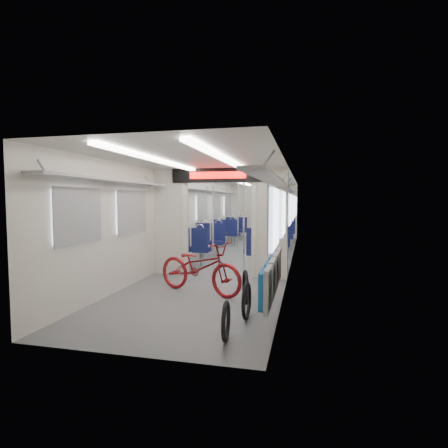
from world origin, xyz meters
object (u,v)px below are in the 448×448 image
object	(u,v)px
seat_bay_far_right	(281,229)
bicycle	(200,267)
stanchion_far_left	(238,216)
stanchion_near_right	(244,221)
seat_bay_near_right	(270,243)
seat_bay_near_left	(202,241)
seat_bay_far_left	(232,229)
stanchion_far_right	(256,215)
bike_hoop_c	(245,289)
flip_bench	(272,275)
bike_hoop_a	(226,323)
stanchion_near_left	(213,221)
bike_hoop_b	(247,303)

from	to	relation	value
seat_bay_far_right	bicycle	bearing A→B (deg)	-97.64
stanchion_far_left	stanchion_near_right	bearing A→B (deg)	-76.43
seat_bay_near_right	stanchion_far_left	size ratio (longest dim) A/B	0.90
seat_bay_near_right	seat_bay_near_left	bearing A→B (deg)	177.24
stanchion_far_left	seat_bay_near_right	bearing A→B (deg)	-56.71
seat_bay_far_left	stanchion_near_right	bearing A→B (deg)	-74.89
stanchion_far_right	bike_hoop_c	bearing A→B (deg)	-83.74
flip_bench	stanchion_near_right	xyz separation A→B (m)	(-0.96, 3.17, 0.57)
bike_hoop_a	seat_bay_far_left	bearing A→B (deg)	101.51
stanchion_near_left	stanchion_far_right	size ratio (longest dim) A/B	1.00
seat_bay_near_left	seat_bay_far_left	xyz separation A→B (m)	(-0.00, 3.94, -0.00)
stanchion_far_right	bike_hoop_b	bearing A→B (deg)	-83.23
seat_bay_far_left	stanchion_far_right	distance (m)	2.43
bike_hoop_c	seat_bay_near_right	bearing A→B (deg)	89.44
seat_bay_near_right	stanchion_far_right	size ratio (longest dim) A/B	0.90
seat_bay_near_left	stanchion_near_left	distance (m)	1.52
stanchion_near_right	stanchion_far_right	xyz separation A→B (m)	(-0.11, 2.91, 0.00)
stanchion_near_left	stanchion_near_right	xyz separation A→B (m)	(0.68, 0.25, 0.00)
bicycle	bike_hoop_a	distance (m)	2.17
bike_hoop_c	stanchion_near_right	size ratio (longest dim) A/B	0.24
stanchion_far_left	bike_hoop_c	bearing A→B (deg)	-77.95
seat_bay_near_right	bike_hoop_a	bearing A→B (deg)	-90.11
bike_hoop_b	stanchion_near_right	distance (m)	3.61
bicycle	stanchion_far_right	size ratio (longest dim) A/B	0.76
bike_hoop_a	bike_hoop_b	xyz separation A→B (m)	(0.11, 0.79, 0.02)
bike_hoop_c	bike_hoop_a	bearing A→B (deg)	-89.01
bicycle	stanchion_near_right	distance (m)	2.41
stanchion_near_right	stanchion_far_left	xyz separation A→B (m)	(-0.65, 2.70, 0.00)
bicycle	bike_hoop_b	xyz separation A→B (m)	(1.03, -1.16, -0.23)
seat_bay_near_right	bicycle	bearing A→B (deg)	-106.38
stanchion_far_left	flip_bench	bearing A→B (deg)	-74.61
bike_hoop_a	stanchion_near_left	distance (m)	4.26
seat_bay_far_left	seat_bay_far_right	bearing A→B (deg)	-8.45
bike_hoop_a	seat_bay_far_left	distance (m)	9.33
stanchion_near_right	stanchion_near_left	bearing A→B (deg)	-159.44
flip_bench	bike_hoop_a	size ratio (longest dim) A/B	4.45
bicycle	seat_bay_far_right	bearing A→B (deg)	13.77
bike_hoop_a	seat_bay_near_left	xyz separation A→B (m)	(-1.86, 5.19, 0.31)
bicycle	stanchion_far_left	xyz separation A→B (m)	(-0.27, 4.97, 0.69)
bicycle	seat_bay_near_left	bearing A→B (deg)	37.63
seat_bay_far_left	stanchion_near_left	size ratio (longest dim) A/B	0.83
bike_hoop_b	stanchion_far_right	world-z (taller)	stanchion_far_right
seat_bay_far_right	stanchion_near_left	world-z (taller)	stanchion_near_left
bike_hoop_b	seat_bay_far_right	xyz separation A→B (m)	(-0.10, 8.07, 0.34)
seat_bay_near_left	stanchion_near_right	bearing A→B (deg)	-36.16
bike_hoop_a	seat_bay_near_right	size ratio (longest dim) A/B	0.23
bike_hoop_b	stanchion_near_left	bearing A→B (deg)	112.56
bike_hoop_a	seat_bay_far_right	xyz separation A→B (m)	(0.01, 8.86, 0.36)
seat_bay_near_right	flip_bench	bearing A→B (deg)	-84.09
bicycle	bike_hoop_b	world-z (taller)	bicycle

